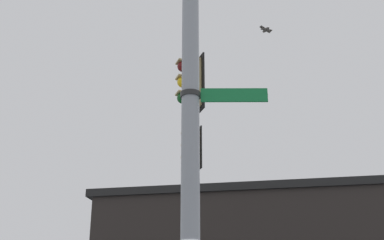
% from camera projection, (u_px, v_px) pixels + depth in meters
% --- Properties ---
extents(signal_pole, '(0.27, 0.27, 7.30)m').
position_uv_depth(signal_pole, '(190.00, 160.00, 7.51)').
color(signal_pole, gray).
rests_on(signal_pole, ground).
extents(mast_arm, '(7.33, 2.71, 0.18)m').
position_uv_depth(mast_arm, '(192.00, 82.00, 12.22)').
color(mast_arm, gray).
extents(traffic_light_nearest_pole, '(0.54, 0.49, 1.31)m').
position_uv_depth(traffic_light_nearest_pole, '(190.00, 83.00, 10.45)').
color(traffic_light_nearest_pole, black).
extents(traffic_light_mid_inner, '(0.54, 0.49, 1.31)m').
position_uv_depth(traffic_light_mid_inner, '(192.00, 148.00, 14.33)').
color(traffic_light_mid_inner, black).
extents(street_name_sign, '(0.56, 1.27, 0.22)m').
position_uv_depth(street_name_sign, '(211.00, 95.00, 7.88)').
color(street_name_sign, '#147238').
extents(bird_flying, '(0.27, 0.35, 0.10)m').
position_uv_depth(bird_flying, '(266.00, 30.00, 12.90)').
color(bird_flying, '#4C4742').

